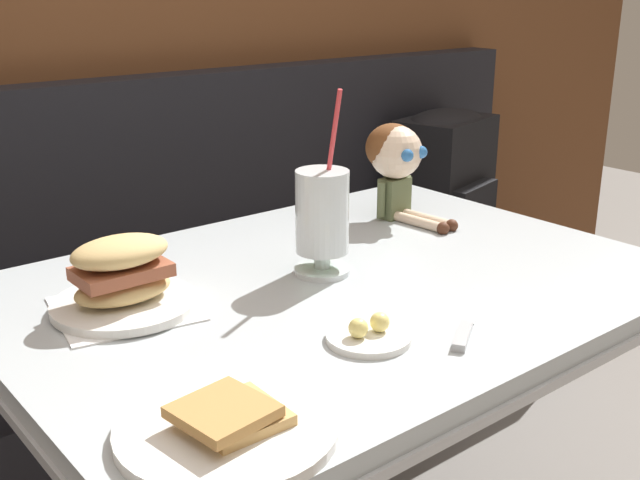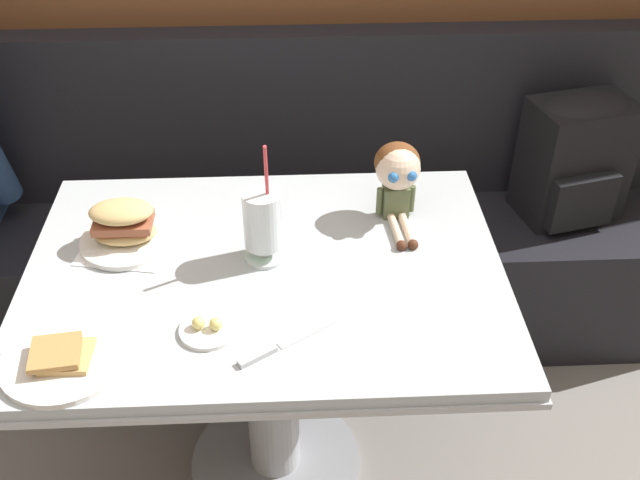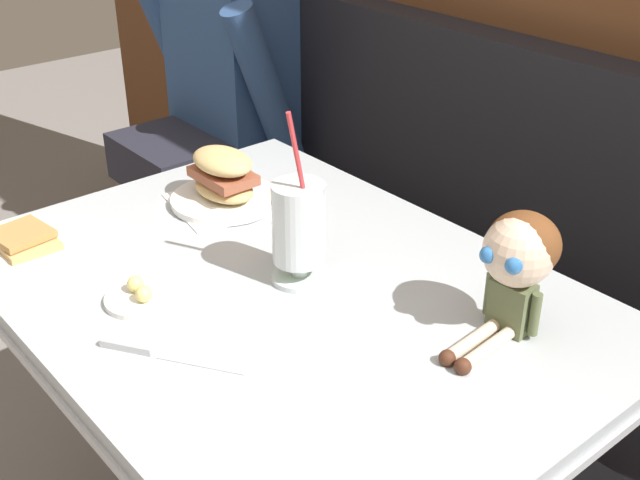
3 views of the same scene
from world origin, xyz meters
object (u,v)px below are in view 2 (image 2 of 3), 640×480
object	(u,v)px
butter_saucer	(208,328)
seated_doll	(398,172)
milkshake_glass	(261,223)
toast_plate	(63,358)
backpack	(576,155)
sandwich_plate	(124,228)
butter_knife	(272,349)

from	to	relation	value
butter_saucer	seated_doll	world-z (taller)	seated_doll
milkshake_glass	butter_saucer	world-z (taller)	milkshake_glass
toast_plate	backpack	size ratio (longest dim) A/B	0.62
sandwich_plate	seated_doll	distance (m)	0.67
milkshake_glass	sandwich_plate	size ratio (longest dim) A/B	1.35
butter_saucer	backpack	size ratio (longest dim) A/B	0.30
sandwich_plate	butter_knife	world-z (taller)	sandwich_plate
milkshake_glass	toast_plate	bearing A→B (deg)	-140.82
milkshake_glass	butter_knife	size ratio (longest dim) A/B	1.52
milkshake_glass	seated_doll	world-z (taller)	milkshake_glass
sandwich_plate	butter_knife	bearing A→B (deg)	-47.12
butter_knife	sandwich_plate	bearing A→B (deg)	132.88
toast_plate	seated_doll	bearing A→B (deg)	33.52
sandwich_plate	backpack	distance (m)	1.37
seated_doll	backpack	bearing A→B (deg)	33.38
milkshake_glass	butter_knife	world-z (taller)	milkshake_glass
toast_plate	butter_knife	distance (m)	0.41
toast_plate	seated_doll	distance (m)	0.87
toast_plate	butter_knife	world-z (taller)	toast_plate
milkshake_glass	backpack	xyz separation A→B (m)	(0.95, 0.56, -0.18)
milkshake_glass	butter_saucer	xyz separation A→B (m)	(-0.11, -0.24, -0.09)
butter_knife	butter_saucer	bearing A→B (deg)	154.73
toast_plate	backpack	xyz separation A→B (m)	(1.33, 0.88, -0.09)
sandwich_plate	butter_saucer	xyz separation A→B (m)	(0.22, -0.31, -0.04)
sandwich_plate	seated_doll	bearing A→B (deg)	7.74
toast_plate	milkshake_glass	xyz separation A→B (m)	(0.39, 0.32, 0.09)
butter_saucer	butter_knife	bearing A→B (deg)	-25.27
sandwich_plate	backpack	size ratio (longest dim) A/B	0.57
seated_doll	backpack	size ratio (longest dim) A/B	0.55
milkshake_glass	backpack	world-z (taller)	milkshake_glass
toast_plate	butter_saucer	bearing A→B (deg)	14.87
milkshake_glass	seated_doll	bearing A→B (deg)	25.74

